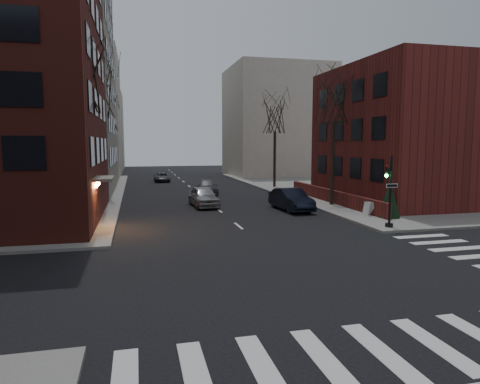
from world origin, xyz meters
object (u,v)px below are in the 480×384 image
object	(u,v)px
tree_right_a	(334,100)
evergreen_shrub	(390,200)
streetlamp_far	(115,148)
tree_left_b	(97,94)
parked_sedan	(291,200)
streetlamp_near	(103,151)
tree_left_c	(108,115)
car_lane_silver	(204,196)
sandwich_board	(369,209)
tree_right_b	(275,117)
tree_left_a	(78,78)
car_lane_gray	(207,187)
car_lane_far	(162,177)
traffic_signal	(389,196)

from	to	relation	value
tree_right_a	evergreen_shrub	world-z (taller)	tree_right_a
tree_right_a	streetlamp_far	world-z (taller)	tree_right_a
tree_left_b	parked_sedan	xyz separation A→B (m)	(13.85, -9.20, -8.12)
streetlamp_near	parked_sedan	xyz separation A→B (m)	(13.25, -5.20, -3.44)
tree_left_c	parked_sedan	size ratio (longest dim) A/B	2.02
car_lane_silver	sandwich_board	size ratio (longest dim) A/B	5.05
tree_left_b	tree_right_b	bearing A→B (deg)	18.82
tree_left_a	evergreen_shrub	world-z (taller)	tree_left_a
tree_left_b	evergreen_shrub	world-z (taller)	tree_left_b
car_lane_gray	evergreen_shrub	distance (m)	18.75
car_lane_far	tree_right_b	bearing A→B (deg)	-42.62
traffic_signal	tree_right_b	size ratio (longest dim) A/B	0.44
car_lane_silver	car_lane_gray	distance (m)	8.17
streetlamp_near	car_lane_gray	world-z (taller)	streetlamp_near
tree_left_a	tree_left_c	size ratio (longest dim) A/B	1.06
streetlamp_far	streetlamp_near	bearing A→B (deg)	-90.00
tree_right_b	evergreen_shrub	distance (m)	21.22
parked_sedan	car_lane_gray	size ratio (longest dim) A/B	1.04
tree_right_b	parked_sedan	xyz separation A→B (m)	(-3.75, -15.20, -6.79)
streetlamp_far	tree_left_b	bearing A→B (deg)	-92.15
car_lane_silver	car_lane_far	bearing A→B (deg)	91.45
tree_left_c	tree_left_b	bearing A→B (deg)	-90.00
tree_left_a	car_lane_gray	distance (m)	18.84
car_lane_far	sandwich_board	xyz separation A→B (m)	(11.55, -29.79, 0.04)
tree_right_a	sandwich_board	xyz separation A→B (m)	(0.11, -5.27, -7.43)
tree_left_b	parked_sedan	size ratio (longest dim) A/B	2.24
streetlamp_near	car_lane_far	size ratio (longest dim) A/B	1.54
car_lane_gray	car_lane_silver	bearing A→B (deg)	-95.95
tree_left_b	car_lane_silver	xyz separation A→B (m)	(8.00, -5.80, -8.14)
car_lane_silver	car_lane_far	size ratio (longest dim) A/B	1.12
car_lane_silver	car_lane_gray	xyz separation A→B (m)	(1.60, 8.01, -0.10)
car_lane_gray	tree_left_a	bearing A→B (deg)	-118.70
tree_right_a	car_lane_silver	bearing A→B (deg)	167.11
evergreen_shrub	tree_left_b	bearing A→B (deg)	142.51
tree_left_a	streetlamp_near	size ratio (longest dim) A/B	1.63
tree_left_b	parked_sedan	distance (m)	18.50
tree_right_a	car_lane_gray	size ratio (longest dim) A/B	2.10
tree_right_b	streetlamp_far	distance (m)	20.01
tree_left_a	tree_right_a	xyz separation A→B (m)	(17.60, 4.00, -0.44)
tree_left_c	streetlamp_far	size ratio (longest dim) A/B	1.55
evergreen_shrub	traffic_signal	bearing A→B (deg)	-123.52
tree_right_a	parked_sedan	size ratio (longest dim) A/B	2.02
traffic_signal	evergreen_shrub	world-z (taller)	traffic_signal
tree_left_b	tree_left_c	size ratio (longest dim) A/B	1.11
streetlamp_far	car_lane_far	xyz separation A→B (m)	(5.56, 0.53, -3.67)
tree_left_c	car_lane_gray	world-z (taller)	tree_left_c
tree_left_a	car_lane_far	world-z (taller)	tree_left_a
traffic_signal	streetlamp_far	bearing A→B (deg)	116.06
tree_left_a	car_lane_silver	xyz separation A→B (m)	(8.00, 6.20, -7.69)
parked_sedan	tree_left_c	bearing A→B (deg)	116.61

